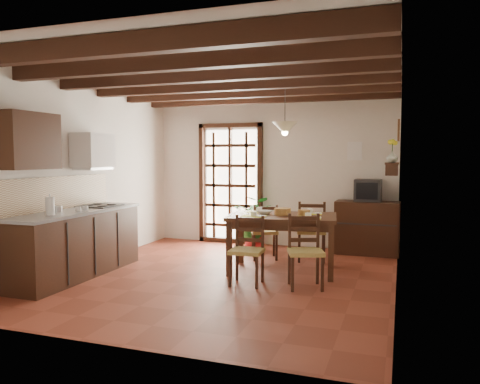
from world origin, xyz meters
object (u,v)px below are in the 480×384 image
at_px(chair_near_left, 247,263).
at_px(chair_far_right, 311,242).
at_px(chair_far_left, 264,241).
at_px(potted_plant, 254,217).
at_px(sideboard, 367,228).
at_px(pendant_lamp, 285,127).
at_px(kitchen_counter, 76,242).
at_px(crt_tv, 368,190).
at_px(chair_near_right, 305,265).
at_px(dining_table, 283,222).

xyz_separation_m(chair_near_left, chair_far_right, (0.54, 1.64, 0.02)).
xyz_separation_m(chair_far_left, potted_plant, (-0.43, 0.81, 0.29)).
bearing_deg(sideboard, pendant_lamp, -123.51).
bearing_deg(kitchen_counter, crt_tv, 37.23).
bearing_deg(chair_far_right, chair_near_right, 86.41).
distance_m(chair_near_right, pendant_lamp, 2.02).
distance_m(chair_near_right, potted_plant, 2.65).
bearing_deg(kitchen_counter, chair_far_right, 34.54).
relative_size(chair_near_left, sideboard, 0.84).
distance_m(chair_near_left, chair_far_left, 1.55).
relative_size(dining_table, sideboard, 1.54).
height_order(dining_table, chair_near_left, chair_near_left).
xyz_separation_m(chair_far_right, pendant_lamp, (-0.27, -0.72, 1.78)).
bearing_deg(chair_near_left, potted_plant, 101.39).
distance_m(kitchen_counter, chair_far_left, 2.89).
height_order(dining_table, chair_near_right, chair_near_right).
xyz_separation_m(kitchen_counter, chair_far_right, (2.91, 2.00, -0.17)).
relative_size(dining_table, chair_far_right, 1.70).
relative_size(chair_near_right, pendant_lamp, 1.10).
distance_m(dining_table, chair_far_left, 0.96).
bearing_deg(potted_plant, crt_tv, 3.09).
distance_m(sideboard, pendant_lamp, 2.49).
bearing_deg(crt_tv, potted_plant, -175.09).
relative_size(kitchen_counter, pendant_lamp, 2.66).
relative_size(dining_table, potted_plant, 0.81).
bearing_deg(potted_plant, pendant_lamp, -57.76).
bearing_deg(sideboard, chair_near_left, -117.29).
relative_size(chair_near_left, chair_near_right, 0.96).
bearing_deg(chair_far_left, crt_tv, -171.32).
relative_size(chair_near_right, crt_tv, 2.10).
bearing_deg(chair_near_left, pendant_lamp, 69.96).
relative_size(chair_far_left, chair_far_right, 0.93).
height_order(sideboard, pendant_lamp, pendant_lamp).
bearing_deg(pendant_lamp, dining_table, -90.00).
distance_m(dining_table, chair_near_right, 0.96).
xyz_separation_m(dining_table, chair_far_left, (-0.48, 0.72, -0.43)).
bearing_deg(kitchen_counter, chair_near_right, 8.54).
xyz_separation_m(chair_near_left, potted_plant, (-0.63, 2.35, 0.29)).
bearing_deg(sideboard, chair_far_right, -132.88).
height_order(chair_far_left, crt_tv, crt_tv).
bearing_deg(sideboard, crt_tv, -88.66).
distance_m(chair_far_left, crt_tv, 1.97).
bearing_deg(pendant_lamp, crt_tv, 55.05).
bearing_deg(crt_tv, chair_far_right, -132.61).
bearing_deg(chair_far_left, dining_table, 101.55).
xyz_separation_m(chair_far_left, crt_tv, (1.55, 0.92, 0.81)).
bearing_deg(dining_table, pendant_lamp, 82.30).
relative_size(chair_far_right, sideboard, 0.91).
xyz_separation_m(crt_tv, potted_plant, (-1.97, -0.11, -0.52)).
relative_size(kitchen_counter, crt_tv, 5.09).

